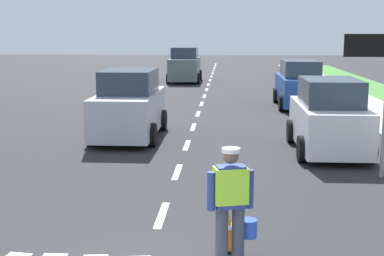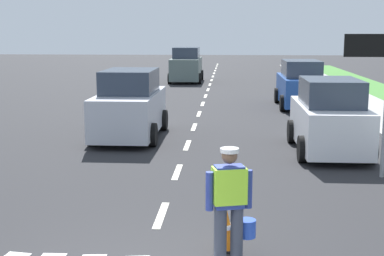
% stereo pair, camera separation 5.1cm
% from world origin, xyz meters
% --- Properties ---
extents(ground_plane, '(96.00, 96.00, 0.00)m').
position_xyz_m(ground_plane, '(0.00, 21.00, 0.00)').
color(ground_plane, '#28282B').
extents(lane_center_line, '(0.14, 46.40, 0.01)m').
position_xyz_m(lane_center_line, '(0.00, 25.20, 0.00)').
color(lane_center_line, silver).
rests_on(lane_center_line, ground).
extents(road_worker, '(0.72, 0.50, 1.67)m').
position_xyz_m(road_worker, '(1.23, 0.82, 0.93)').
color(road_worker, '#383D4C').
rests_on(road_worker, ground).
extents(lane_direction_sign, '(1.16, 0.11, 3.20)m').
position_xyz_m(lane_direction_sign, '(4.43, 5.64, 2.41)').
color(lane_direction_sign, gray).
rests_on(lane_direction_sign, ground).
extents(traffic_cone_near, '(0.36, 0.36, 0.64)m').
position_xyz_m(traffic_cone_near, '(1.18, 1.26, 0.32)').
color(traffic_cone_near, black).
rests_on(traffic_cone_near, ground).
extents(car_parked_far, '(1.96, 4.39, 2.03)m').
position_xyz_m(car_parked_far, '(4.28, 17.06, 0.94)').
color(car_parked_far, '#1E4799').
rests_on(car_parked_far, ground).
extents(car_parked_curbside, '(1.90, 3.89, 2.01)m').
position_xyz_m(car_parked_curbside, '(3.90, 8.09, 0.93)').
color(car_parked_curbside, silver).
rests_on(car_parked_curbside, ground).
extents(car_oncoming_third, '(2.09, 4.23, 2.24)m').
position_xyz_m(car_oncoming_third, '(-1.61, 28.43, 1.04)').
color(car_oncoming_third, slate).
rests_on(car_oncoming_third, ground).
extents(car_oncoming_lead, '(1.99, 4.20, 2.09)m').
position_xyz_m(car_oncoming_lead, '(-1.86, 9.82, 0.97)').
color(car_oncoming_lead, silver).
rests_on(car_oncoming_lead, ground).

